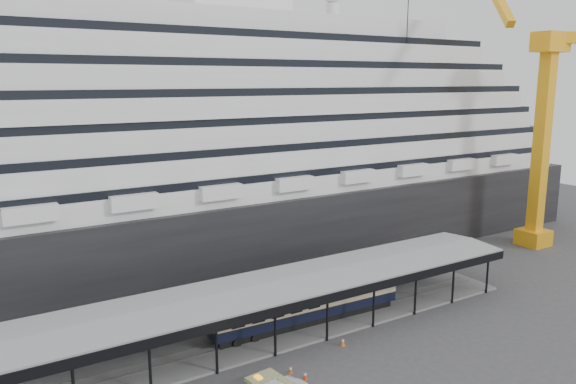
% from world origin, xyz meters
% --- Properties ---
extents(ground, '(200.00, 200.00, 0.00)m').
position_xyz_m(ground, '(0.00, 0.00, 0.00)').
color(ground, '#353538').
rests_on(ground, ground).
extents(cruise_ship, '(130.00, 30.00, 43.90)m').
position_xyz_m(cruise_ship, '(0.05, 32.00, 18.35)').
color(cruise_ship, black).
rests_on(cruise_ship, ground).
extents(platform_canopy, '(56.00, 9.18, 5.30)m').
position_xyz_m(platform_canopy, '(0.00, 5.00, 2.36)').
color(platform_canopy, slate).
rests_on(platform_canopy, ground).
extents(crane_yellow, '(23.83, 18.78, 47.60)m').
position_xyz_m(crane_yellow, '(47.06, 10.54, 19.96)').
color(crane_yellow, orange).
rests_on(crane_yellow, ground).
extents(pullman_carriage, '(21.28, 3.50, 20.81)m').
position_xyz_m(pullman_carriage, '(3.29, 5.00, 2.54)').
color(pullman_carriage, black).
rests_on(pullman_carriage, ground).
extents(traffic_cone_left, '(0.49, 0.49, 0.76)m').
position_xyz_m(traffic_cone_left, '(-2.85, -3.90, 0.38)').
color(traffic_cone_left, red).
rests_on(traffic_cone_left, ground).
extents(traffic_cone_mid, '(0.36, 0.36, 0.70)m').
position_xyz_m(traffic_cone_mid, '(-3.34, -2.38, 0.35)').
color(traffic_cone_mid, '#E9510C').
rests_on(traffic_cone_mid, ground).
extents(traffic_cone_right, '(0.49, 0.49, 0.79)m').
position_xyz_m(traffic_cone_right, '(3.56, -0.73, 0.39)').
color(traffic_cone_right, orange).
rests_on(traffic_cone_right, ground).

